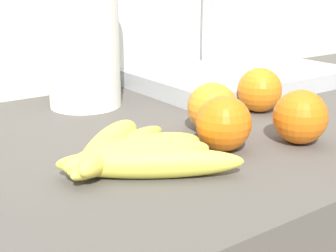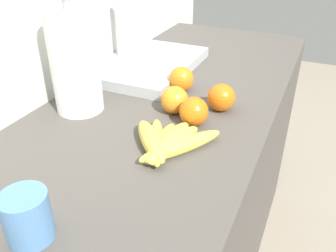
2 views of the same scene
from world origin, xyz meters
TOP-DOWN VIEW (x-y plane):
  - wall_back at (0.00, 0.33)m, footprint 1.89×0.06m
  - banana_bunch at (-0.31, -0.10)m, footprint 0.20×0.22m
  - orange_far_right at (-0.07, -0.16)m, footprint 0.08×0.08m
  - orange_right at (-0.14, -0.05)m, footprint 0.07×0.07m
  - orange_back_right at (-0.00, -0.01)m, footprint 0.08×0.08m
  - orange_center at (-0.18, -0.12)m, footprint 0.07×0.07m
  - paper_towel_roll at (-0.22, 0.19)m, footprint 0.13×0.13m
  - sink_basin at (0.12, 0.16)m, footprint 0.43×0.30m

SIDE VIEW (x-z plane):
  - wall_back at x=0.00m, z-range 0.00..1.30m
  - banana_bunch at x=-0.31m, z-range 0.87..0.91m
  - sink_basin at x=0.12m, z-range 0.78..1.01m
  - orange_center at x=-0.18m, z-range 0.87..0.95m
  - orange_right at x=-0.14m, z-range 0.87..0.95m
  - orange_far_right at x=-0.07m, z-range 0.87..0.95m
  - orange_back_right at x=0.00m, z-range 0.87..0.95m
  - paper_towel_roll at x=-0.22m, z-range 0.86..1.16m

